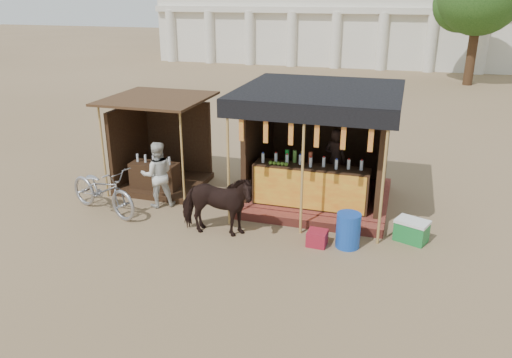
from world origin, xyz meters
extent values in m
plane|color=#846B4C|center=(0.00, 0.00, 0.00)|extent=(120.00, 120.00, 0.00)
cube|color=brown|center=(1.00, 3.50, 0.11)|extent=(3.40, 2.80, 0.22)
cube|color=brown|center=(1.00, 1.95, 0.10)|extent=(3.40, 0.35, 0.20)
cube|color=#332312|center=(1.00, 2.55, 0.69)|extent=(2.60, 0.55, 0.95)
cube|color=orange|center=(1.00, 2.27, 0.69)|extent=(2.50, 0.02, 0.88)
cube|color=#332312|center=(1.00, 4.75, 1.47)|extent=(3.00, 0.12, 2.50)
cube|color=#332312|center=(-0.50, 3.50, 1.47)|extent=(0.12, 2.50, 2.50)
cube|color=#332312|center=(2.50, 3.50, 1.47)|extent=(0.12, 2.50, 2.50)
cube|color=black|center=(1.00, 3.30, 2.75)|extent=(3.60, 3.60, 0.06)
cube|color=black|center=(1.00, 1.52, 2.57)|extent=(3.60, 0.06, 0.36)
cylinder|color=tan|center=(-0.60, 1.55, 1.38)|extent=(0.06, 0.06, 2.75)
cylinder|color=tan|center=(1.00, 1.55, 1.38)|extent=(0.06, 0.06, 2.75)
cylinder|color=tan|center=(2.60, 1.55, 1.38)|extent=(0.06, 0.06, 2.75)
cube|color=red|center=(-0.30, 1.55, 2.20)|extent=(0.10, 0.02, 0.55)
cube|color=red|center=(0.22, 1.55, 2.20)|extent=(0.10, 0.02, 0.55)
cube|color=red|center=(0.74, 1.55, 2.20)|extent=(0.10, 0.02, 0.55)
cube|color=red|center=(1.26, 1.55, 2.20)|extent=(0.10, 0.02, 0.55)
cube|color=red|center=(1.78, 1.55, 2.20)|extent=(0.10, 0.02, 0.55)
cube|color=red|center=(2.30, 1.55, 2.20)|extent=(0.10, 0.02, 0.55)
imported|color=black|center=(1.38, 3.60, 1.01)|extent=(0.67, 0.55, 1.57)
cube|color=#332312|center=(-3.00, 3.20, 0.07)|extent=(2.00, 2.00, 0.15)
cube|color=#332312|center=(-3.00, 4.15, 1.05)|extent=(1.90, 0.10, 2.10)
cube|color=#332312|center=(-3.95, 3.20, 1.05)|extent=(0.10, 1.90, 2.10)
cube|color=#472D19|center=(-3.00, 3.10, 2.35)|extent=(2.40, 2.40, 0.06)
cylinder|color=tan|center=(-4.05, 2.15, 1.18)|extent=(0.05, 0.05, 2.35)
cylinder|color=tan|center=(-1.95, 2.15, 1.18)|extent=(0.05, 0.05, 2.35)
cube|color=#332312|center=(-3.00, 2.70, 0.40)|extent=(1.20, 0.50, 0.80)
imported|color=black|center=(-0.66, 0.96, 0.69)|extent=(1.68, 0.86, 1.37)
imported|color=#97989F|center=(-3.58, 1.28, 0.57)|extent=(2.28, 1.43, 1.13)
imported|color=silver|center=(-2.54, 2.00, 0.79)|extent=(0.97, 0.91, 1.58)
cylinder|color=#1746AD|center=(2.03, 1.24, 0.36)|extent=(0.51, 0.51, 0.72)
cube|color=maroon|center=(1.43, 1.13, 0.15)|extent=(0.40, 0.40, 0.30)
cube|color=#1B7B34|center=(3.25, 1.87, 0.20)|extent=(0.73, 0.61, 0.40)
cube|color=white|center=(3.25, 1.87, 0.43)|extent=(0.76, 0.64, 0.06)
cube|color=silver|center=(-2.00, 30.00, 4.00)|extent=(26.00, 7.00, 8.00)
cube|color=silver|center=(-2.00, 26.40, 3.70)|extent=(26.00, 0.50, 0.40)
cylinder|color=silver|center=(-14.00, 26.40, 1.80)|extent=(0.70, 0.70, 3.60)
cylinder|color=silver|center=(-11.00, 26.40, 1.80)|extent=(0.70, 0.70, 3.60)
cylinder|color=silver|center=(-8.00, 26.40, 1.80)|extent=(0.70, 0.70, 3.60)
cylinder|color=silver|center=(-5.00, 26.40, 1.80)|extent=(0.70, 0.70, 3.60)
cylinder|color=silver|center=(-2.00, 26.40, 1.80)|extent=(0.70, 0.70, 3.60)
cylinder|color=silver|center=(1.00, 26.40, 1.80)|extent=(0.70, 0.70, 3.60)
cylinder|color=silver|center=(4.00, 26.40, 1.80)|extent=(0.70, 0.70, 3.60)
cylinder|color=silver|center=(7.00, 26.40, 1.80)|extent=(0.70, 0.70, 3.60)
cylinder|color=#382314|center=(6.00, 22.00, 2.00)|extent=(0.50, 0.50, 4.00)
sphere|color=#386221|center=(5.20, 22.60, 4.20)|extent=(2.99, 2.99, 2.99)
camera|label=1|loc=(2.87, -7.83, 4.80)|focal=35.00mm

